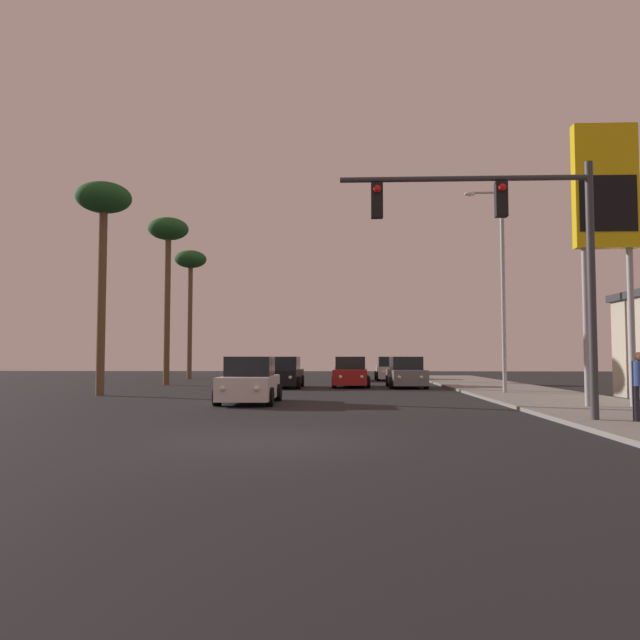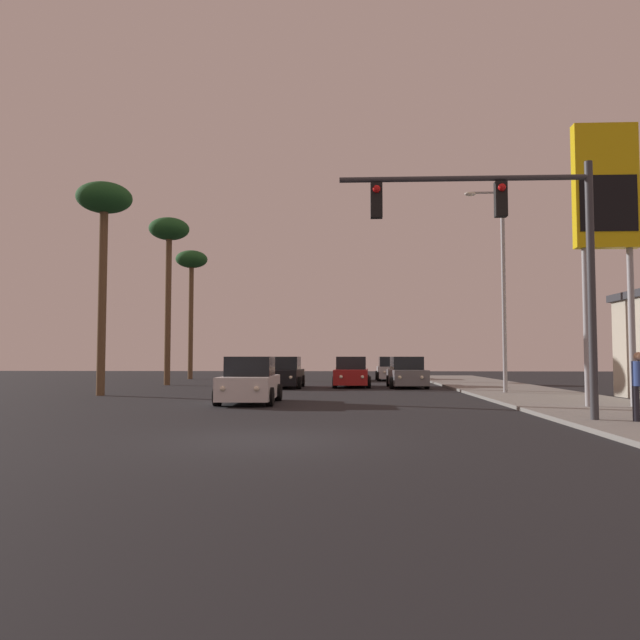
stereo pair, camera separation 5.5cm
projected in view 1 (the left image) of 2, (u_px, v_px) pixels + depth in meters
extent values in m
plane|color=black|center=(266.00, 440.00, 12.51)|extent=(120.00, 120.00, 0.00)
cube|color=gray|center=(568.00, 402.00, 22.09)|extent=(5.00, 60.00, 0.12)
cube|color=maroon|center=(351.00, 377.00, 34.47)|extent=(1.95, 4.26, 0.80)
cube|color=black|center=(351.00, 363.00, 34.66)|extent=(1.67, 2.06, 0.70)
cylinder|color=black|center=(334.00, 382.00, 33.19)|extent=(0.24, 0.64, 0.64)
cylinder|color=black|center=(368.00, 382.00, 33.11)|extent=(0.24, 0.64, 0.64)
cylinder|color=black|center=(335.00, 380.00, 35.79)|extent=(0.24, 0.64, 0.64)
cylinder|color=black|center=(366.00, 380.00, 35.71)|extent=(0.24, 0.64, 0.64)
sphere|color=#F2EACC|center=(340.00, 377.00, 32.38)|extent=(0.18, 0.18, 0.18)
sphere|color=#F2EACC|center=(362.00, 377.00, 32.33)|extent=(0.18, 0.18, 0.18)
cube|color=#B7B7BC|center=(390.00, 372.00, 44.16)|extent=(1.83, 4.21, 0.80)
cube|color=black|center=(390.00, 362.00, 44.35)|extent=(1.62, 2.01, 0.70)
cylinder|color=black|center=(378.00, 376.00, 42.88)|extent=(0.24, 0.64, 0.64)
cylinder|color=black|center=(404.00, 376.00, 42.81)|extent=(0.24, 0.64, 0.64)
cylinder|color=black|center=(376.00, 375.00, 45.48)|extent=(0.24, 0.64, 0.64)
cylinder|color=black|center=(401.00, 375.00, 45.41)|extent=(0.24, 0.64, 0.64)
sphere|color=#F2EACC|center=(384.00, 372.00, 42.07)|extent=(0.18, 0.18, 0.18)
sphere|color=#F2EACC|center=(400.00, 372.00, 42.03)|extent=(0.18, 0.18, 0.18)
cube|color=slate|center=(406.00, 377.00, 33.73)|extent=(1.94, 4.26, 0.80)
cube|color=black|center=(406.00, 363.00, 33.92)|extent=(1.66, 2.05, 0.70)
cylinder|color=black|center=(391.00, 383.00, 32.45)|extent=(0.24, 0.64, 0.64)
cylinder|color=black|center=(426.00, 383.00, 32.38)|extent=(0.24, 0.64, 0.64)
cylinder|color=black|center=(388.00, 381.00, 35.05)|extent=(0.24, 0.64, 0.64)
cylinder|color=black|center=(420.00, 381.00, 34.97)|extent=(0.24, 0.64, 0.64)
sphere|color=#F2EACC|center=(399.00, 377.00, 31.64)|extent=(0.18, 0.18, 0.18)
sphere|color=#F2EACC|center=(421.00, 377.00, 31.59)|extent=(0.18, 0.18, 0.18)
cube|color=silver|center=(249.00, 387.00, 22.46)|extent=(1.86, 4.22, 0.80)
cube|color=black|center=(250.00, 366.00, 22.65)|extent=(1.63, 2.02, 0.70)
cylinder|color=black|center=(217.00, 397.00, 21.18)|extent=(0.24, 0.64, 0.64)
cylinder|color=black|center=(270.00, 397.00, 21.10)|extent=(0.24, 0.64, 0.64)
cylinder|color=black|center=(231.00, 392.00, 23.78)|extent=(0.24, 0.64, 0.64)
cylinder|color=black|center=(278.00, 392.00, 23.70)|extent=(0.24, 0.64, 0.64)
sphere|color=#F2EACC|center=(223.00, 389.00, 20.37)|extent=(0.18, 0.18, 0.18)
sphere|color=#F2EACC|center=(256.00, 389.00, 20.32)|extent=(0.18, 0.18, 0.18)
cube|color=black|center=(283.00, 377.00, 33.68)|extent=(1.91, 4.25, 0.80)
cube|color=black|center=(284.00, 363.00, 33.88)|extent=(1.65, 2.04, 0.70)
cylinder|color=black|center=(264.00, 383.00, 32.41)|extent=(0.24, 0.64, 0.64)
cylinder|color=black|center=(298.00, 383.00, 32.33)|extent=(0.24, 0.64, 0.64)
cylinder|color=black|center=(270.00, 381.00, 35.00)|extent=(0.24, 0.64, 0.64)
cylinder|color=black|center=(302.00, 381.00, 34.93)|extent=(0.24, 0.64, 0.64)
sphere|color=#F2EACC|center=(268.00, 377.00, 31.59)|extent=(0.18, 0.18, 0.18)
sphere|color=#F2EACC|center=(290.00, 377.00, 31.55)|extent=(0.18, 0.18, 0.18)
cube|color=tan|center=(349.00, 372.00, 44.07)|extent=(1.86, 4.23, 0.80)
cube|color=black|center=(348.00, 362.00, 44.27)|extent=(1.63, 2.02, 0.70)
cylinder|color=black|center=(335.00, 376.00, 42.80)|extent=(0.24, 0.64, 0.64)
cylinder|color=black|center=(362.00, 377.00, 42.72)|extent=(0.24, 0.64, 0.64)
cylinder|color=black|center=(336.00, 375.00, 45.39)|extent=(0.24, 0.64, 0.64)
cylinder|color=black|center=(361.00, 375.00, 45.32)|extent=(0.24, 0.64, 0.64)
sphere|color=#F2EACC|center=(340.00, 372.00, 41.98)|extent=(0.18, 0.18, 0.18)
sphere|color=#F2EACC|center=(357.00, 372.00, 41.94)|extent=(0.18, 0.18, 0.18)
cylinder|color=#38383D|center=(592.00, 289.00, 15.61)|extent=(0.20, 0.20, 6.50)
cylinder|color=#38383D|center=(463.00, 179.00, 15.91)|extent=(6.31, 0.14, 0.14)
cube|color=black|center=(501.00, 200.00, 15.84)|extent=(0.30, 0.24, 0.90)
sphere|color=red|center=(502.00, 188.00, 15.72)|extent=(0.20, 0.20, 0.20)
cube|color=black|center=(377.00, 201.00, 15.97)|extent=(0.30, 0.24, 0.90)
sphere|color=red|center=(377.00, 189.00, 15.85)|extent=(0.20, 0.20, 0.20)
cylinder|color=#99999E|center=(503.00, 290.00, 27.44)|extent=(0.18, 0.18, 9.00)
cylinder|color=#99999E|center=(486.00, 193.00, 27.72)|extent=(1.40, 0.10, 0.10)
ellipsoid|color=silver|center=(470.00, 194.00, 27.75)|extent=(0.50, 0.24, 0.20)
cylinder|color=#99999E|center=(586.00, 327.00, 19.67)|extent=(0.20, 0.20, 5.00)
cylinder|color=#99999E|center=(632.00, 327.00, 19.61)|extent=(0.20, 0.20, 5.00)
cube|color=yellow|center=(605.00, 186.00, 19.91)|extent=(2.00, 0.40, 4.00)
cube|color=black|center=(608.00, 203.00, 19.66)|extent=(1.80, 0.03, 1.80)
cylinder|color=#23232D|center=(636.00, 404.00, 15.03)|extent=(0.16, 0.16, 0.85)
cylinder|color=#334C99|center=(639.00, 373.00, 15.06)|extent=(0.32, 0.32, 0.60)
sphere|color=tan|center=(639.00, 357.00, 15.09)|extent=(0.22, 0.22, 0.22)
cylinder|color=brown|center=(102.00, 301.00, 27.09)|extent=(0.36, 0.36, 8.18)
ellipsoid|color=#1E5123|center=(104.00, 198.00, 27.36)|extent=(2.40, 2.40, 1.32)
cylinder|color=brown|center=(167.00, 310.00, 37.09)|extent=(0.36, 0.36, 8.87)
ellipsoid|color=#1E5123|center=(168.00, 229.00, 37.38)|extent=(2.40, 2.40, 1.32)
cylinder|color=brown|center=(190.00, 322.00, 47.10)|extent=(0.36, 0.36, 8.61)
ellipsoid|color=#1E5123|center=(191.00, 259.00, 47.38)|extent=(2.40, 2.40, 1.32)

